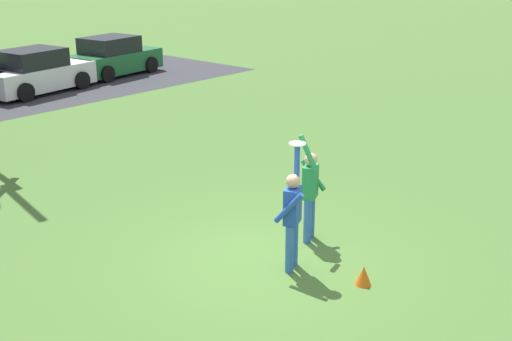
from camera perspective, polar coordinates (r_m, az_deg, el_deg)
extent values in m
plane|color=#4C7533|center=(11.15, 1.44, -7.84)|extent=(120.00, 120.00, 0.00)
cylinder|color=#3366B7|center=(10.59, 2.97, -6.91)|extent=(0.14, 0.14, 0.82)
cylinder|color=#3366B7|center=(10.81, 3.34, -6.34)|extent=(0.14, 0.14, 0.82)
cube|color=#234CB2|center=(10.41, 3.23, -3.10)|extent=(0.42, 0.34, 0.60)
sphere|color=tan|center=(10.26, 3.27, -0.95)|extent=(0.23, 0.23, 0.23)
cylinder|color=#234CB2|center=(10.19, 2.90, -3.31)|extent=(0.24, 0.47, 0.58)
cylinder|color=#234CB2|center=(10.40, 3.62, 0.56)|extent=(0.09, 0.09, 0.66)
cylinder|color=#3366B7|center=(11.86, 4.85, -4.01)|extent=(0.14, 0.14, 0.82)
cylinder|color=#3366B7|center=(11.62, 4.54, -4.49)|extent=(0.14, 0.14, 0.82)
cube|color=#238447|center=(11.48, 4.79, -0.99)|extent=(0.42, 0.34, 0.60)
sphere|color=tan|center=(11.34, 4.85, 0.98)|extent=(0.23, 0.23, 0.23)
cylinder|color=#238447|center=(11.67, 5.07, -0.42)|extent=(0.24, 0.47, 0.58)
cylinder|color=#238447|center=(11.08, 4.60, 1.54)|extent=(0.20, 0.34, 0.65)
cylinder|color=white|center=(10.30, 3.66, 2.37)|extent=(0.27, 0.27, 0.02)
cube|color=white|center=(25.11, -18.68, 7.76)|extent=(4.31, 2.35, 0.80)
cube|color=black|center=(24.90, -19.12, 9.31)|extent=(2.31, 1.91, 0.64)
cylinder|color=black|center=(26.63, -17.73, 7.97)|extent=(0.68, 0.31, 0.66)
cylinder|color=black|center=(25.26, -15.07, 7.66)|extent=(0.68, 0.31, 0.66)
cylinder|color=black|center=(23.68, -19.62, 6.48)|extent=(0.68, 0.31, 0.66)
cube|color=#1E6633|center=(27.79, -12.42, 9.32)|extent=(4.31, 2.35, 0.80)
cube|color=black|center=(27.58, -12.75, 10.74)|extent=(2.31, 1.91, 0.64)
cylinder|color=black|center=(29.34, -11.89, 9.42)|extent=(0.68, 0.31, 0.66)
cylinder|color=black|center=(28.10, -9.21, 9.16)|extent=(0.68, 0.31, 0.66)
cylinder|color=black|center=(27.63, -15.62, 8.55)|extent=(0.68, 0.31, 0.66)
cylinder|color=black|center=(26.31, -12.94, 8.26)|extent=(0.68, 0.31, 0.66)
cone|color=orange|center=(10.44, 9.43, -9.09)|extent=(0.26, 0.26, 0.32)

